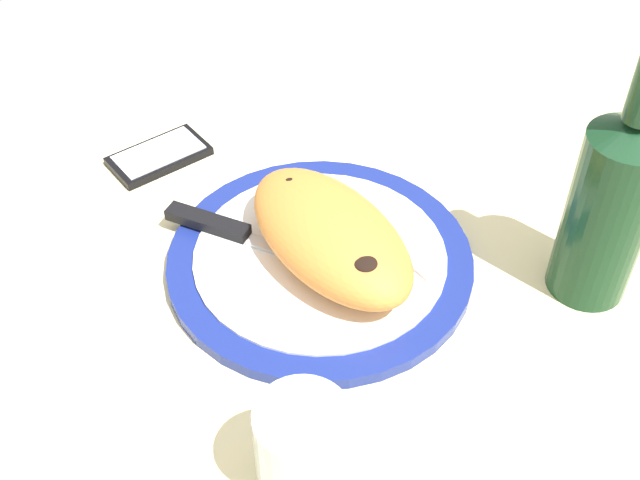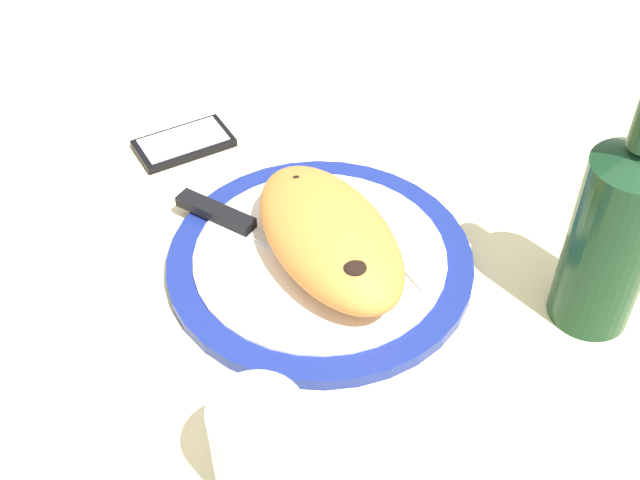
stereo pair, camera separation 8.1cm
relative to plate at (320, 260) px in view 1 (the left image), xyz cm
name	(u,v)px [view 1 (the left image)]	position (x,y,z in cm)	size (l,w,h in cm)	color
ground_plane	(320,275)	(0.00, 0.00, -2.30)	(150.00, 150.00, 3.00)	beige
plate	(320,260)	(0.00, 0.00, 0.00)	(31.49, 31.49, 1.68)	navy
calzone	(330,235)	(-1.10, -0.52, 4.24)	(22.55, 12.44, 6.68)	orange
fork	(363,222)	(1.59, -6.36, 1.08)	(17.65, 3.12, 0.40)	silver
knife	(234,231)	(7.23, 6.10, 1.37)	(20.03, 14.30, 1.20)	silver
smartphone	(159,156)	(25.25, 6.90, -0.24)	(7.32, 11.98, 1.16)	black
water_glass	(303,456)	(-20.48, 14.31, 3.44)	(7.49, 7.49, 9.86)	silver
wine_bottle	(611,204)	(-16.42, -21.36, 10.03)	(7.81, 7.81, 27.63)	#14381E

